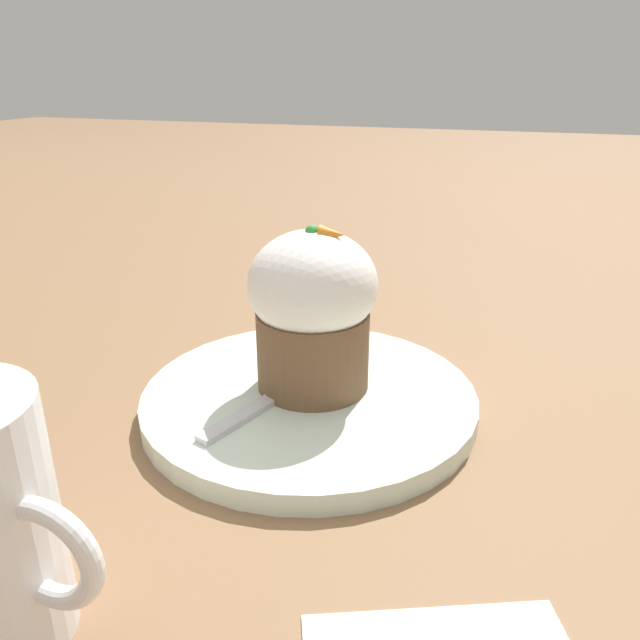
{
  "coord_description": "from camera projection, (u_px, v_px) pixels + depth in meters",
  "views": [
    {
      "loc": [
        0.12,
        -0.34,
        0.21
      ],
      "look_at": [
        0.0,
        0.01,
        0.06
      ],
      "focal_mm": 35.0,
      "sensor_mm": 36.0,
      "label": 1
    }
  ],
  "objects": [
    {
      "name": "spoon",
      "position": [
        284.0,
        390.0,
        0.4
      ],
      "size": [
        0.05,
        0.1,
        0.01
      ],
      "color": "silver",
      "rests_on": "dessert_plate"
    },
    {
      "name": "carrot_cake",
      "position": [
        320.0,
        310.0,
        0.39
      ],
      "size": [
        0.08,
        0.08,
        0.11
      ],
      "color": "brown",
      "rests_on": "dessert_plate"
    },
    {
      "name": "dessert_plate",
      "position": [
        309.0,
        399.0,
        0.41
      ],
      "size": [
        0.22,
        0.22,
        0.01
      ],
      "color": "silver",
      "rests_on": "ground_plane"
    },
    {
      "name": "ground_plane",
      "position": [
        309.0,
        408.0,
        0.41
      ],
      "size": [
        4.0,
        4.0,
        0.0
      ],
      "primitive_type": "plane",
      "color": "#846042"
    }
  ]
}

